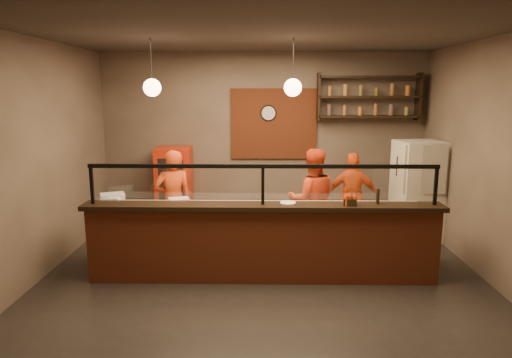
{
  "coord_description": "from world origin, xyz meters",
  "views": [
    {
      "loc": [
        0.0,
        -6.05,
        2.51
      ],
      "look_at": [
        -0.1,
        0.3,
        1.28
      ],
      "focal_mm": 32.0,
      "sensor_mm": 36.0,
      "label": 1
    }
  ],
  "objects_px": {
    "cook_left": "(173,201)",
    "pizza_dough": "(289,205)",
    "cook_mid": "(312,200)",
    "red_cooler": "(175,188)",
    "fridge": "(417,191)",
    "cook_right": "(353,197)",
    "pepper_mill": "(378,196)",
    "condiment_caddy": "(350,202)",
    "wall_clock": "(268,113)"
  },
  "relations": [
    {
      "from": "cook_left",
      "to": "pizza_dough",
      "type": "bearing_deg",
      "value": 136.85
    },
    {
      "from": "cook_mid",
      "to": "red_cooler",
      "type": "bearing_deg",
      "value": -30.16
    },
    {
      "from": "cook_mid",
      "to": "fridge",
      "type": "bearing_deg",
      "value": -167.56
    },
    {
      "from": "cook_right",
      "to": "red_cooler",
      "type": "height_order",
      "value": "cook_right"
    },
    {
      "from": "pepper_mill",
      "to": "cook_left",
      "type": "bearing_deg",
      "value": 158.36
    },
    {
      "from": "pizza_dough",
      "to": "condiment_caddy",
      "type": "distance_m",
      "value": 0.96
    },
    {
      "from": "wall_clock",
      "to": "cook_left",
      "type": "height_order",
      "value": "wall_clock"
    },
    {
      "from": "cook_right",
      "to": "pepper_mill",
      "type": "distance_m",
      "value": 1.76
    },
    {
      "from": "wall_clock",
      "to": "red_cooler",
      "type": "bearing_deg",
      "value": -169.84
    },
    {
      "from": "wall_clock",
      "to": "condiment_caddy",
      "type": "bearing_deg",
      "value": -69.95
    },
    {
      "from": "fridge",
      "to": "cook_right",
      "type": "bearing_deg",
      "value": 172.99
    },
    {
      "from": "cook_right",
      "to": "fridge",
      "type": "bearing_deg",
      "value": -171.07
    },
    {
      "from": "pizza_dough",
      "to": "pepper_mill",
      "type": "relative_size",
      "value": 2.75
    },
    {
      "from": "cook_mid",
      "to": "fridge",
      "type": "relative_size",
      "value": 0.96
    },
    {
      "from": "condiment_caddy",
      "to": "cook_left",
      "type": "bearing_deg",
      "value": 154.11
    },
    {
      "from": "wall_clock",
      "to": "pepper_mill",
      "type": "bearing_deg",
      "value": -62.86
    },
    {
      "from": "cook_right",
      "to": "fridge",
      "type": "xyz_separation_m",
      "value": [
        1.09,
        0.04,
        0.1
      ]
    },
    {
      "from": "cook_mid",
      "to": "condiment_caddy",
      "type": "xyz_separation_m",
      "value": [
        0.34,
        -1.3,
        0.29
      ]
    },
    {
      "from": "cook_left",
      "to": "cook_right",
      "type": "distance_m",
      "value": 2.98
    },
    {
      "from": "cook_mid",
      "to": "pizza_dough",
      "type": "xyz_separation_m",
      "value": [
        -0.4,
        -0.72,
        0.09
      ]
    },
    {
      "from": "condiment_caddy",
      "to": "pepper_mill",
      "type": "relative_size",
      "value": 0.83
    },
    {
      "from": "cook_right",
      "to": "fridge",
      "type": "height_order",
      "value": "fridge"
    },
    {
      "from": "cook_left",
      "to": "cook_right",
      "type": "bearing_deg",
      "value": 167.89
    },
    {
      "from": "wall_clock",
      "to": "pizza_dough",
      "type": "xyz_separation_m",
      "value": [
        0.27,
        -2.23,
        -1.19
      ]
    },
    {
      "from": "condiment_caddy",
      "to": "cook_right",
      "type": "bearing_deg",
      "value": 77.62
    },
    {
      "from": "red_cooler",
      "to": "cook_right",
      "type": "bearing_deg",
      "value": -15.41
    },
    {
      "from": "wall_clock",
      "to": "fridge",
      "type": "relative_size",
      "value": 0.18
    },
    {
      "from": "fridge",
      "to": "pizza_dough",
      "type": "xyz_separation_m",
      "value": [
        -2.23,
        -1.25,
        0.06
      ]
    },
    {
      "from": "cook_mid",
      "to": "condiment_caddy",
      "type": "height_order",
      "value": "cook_mid"
    },
    {
      "from": "cook_left",
      "to": "fridge",
      "type": "bearing_deg",
      "value": 165.52
    },
    {
      "from": "wall_clock",
      "to": "cook_right",
      "type": "bearing_deg",
      "value": -35.53
    },
    {
      "from": "cook_right",
      "to": "condiment_caddy",
      "type": "distance_m",
      "value": 1.87
    },
    {
      "from": "cook_mid",
      "to": "cook_right",
      "type": "height_order",
      "value": "cook_mid"
    },
    {
      "from": "cook_right",
      "to": "red_cooler",
      "type": "relative_size",
      "value": 1.0
    },
    {
      "from": "cook_mid",
      "to": "pizza_dough",
      "type": "height_order",
      "value": "cook_mid"
    },
    {
      "from": "cook_mid",
      "to": "pizza_dough",
      "type": "distance_m",
      "value": 0.83
    },
    {
      "from": "cook_mid",
      "to": "cook_right",
      "type": "xyz_separation_m",
      "value": [
        0.74,
        0.49,
        -0.06
      ]
    },
    {
      "from": "pizza_dough",
      "to": "cook_right",
      "type": "bearing_deg",
      "value": 46.88
    },
    {
      "from": "cook_right",
      "to": "condiment_caddy",
      "type": "relative_size",
      "value": 9.13
    },
    {
      "from": "cook_left",
      "to": "cook_mid",
      "type": "height_order",
      "value": "cook_mid"
    },
    {
      "from": "fridge",
      "to": "red_cooler",
      "type": "relative_size",
      "value": 1.13
    },
    {
      "from": "fridge",
      "to": "condiment_caddy",
      "type": "relative_size",
      "value": 10.3
    },
    {
      "from": "red_cooler",
      "to": "cook_left",
      "type": "bearing_deg",
      "value": -82.89
    },
    {
      "from": "wall_clock",
      "to": "red_cooler",
      "type": "xyz_separation_m",
      "value": [
        -1.73,
        -0.31,
        -1.35
      ]
    },
    {
      "from": "wall_clock",
      "to": "pizza_dough",
      "type": "height_order",
      "value": "wall_clock"
    },
    {
      "from": "red_cooler",
      "to": "pizza_dough",
      "type": "height_order",
      "value": "red_cooler"
    },
    {
      "from": "red_cooler",
      "to": "pepper_mill",
      "type": "relative_size",
      "value": 7.59
    },
    {
      "from": "cook_left",
      "to": "condiment_caddy",
      "type": "bearing_deg",
      "value": 131.14
    },
    {
      "from": "pepper_mill",
      "to": "red_cooler",
      "type": "bearing_deg",
      "value": 142.34
    },
    {
      "from": "cook_mid",
      "to": "pepper_mill",
      "type": "bearing_deg",
      "value": 116.68
    }
  ]
}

